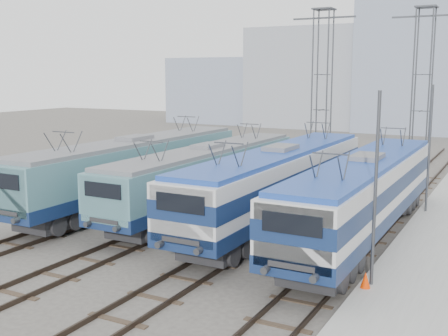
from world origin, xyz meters
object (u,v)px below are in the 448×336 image
locomotive_far_left (133,166)px  safety_cone (365,280)px  locomotive_far_right (365,190)px  catenary_tower_west (322,87)px  mast_mid (429,152)px  locomotive_center_left (206,173)px  mast_front (375,194)px  catenary_tower_east (422,87)px  locomotive_center_right (279,178)px

locomotive_far_left → safety_cone: size_ratio=33.20×
safety_cone → locomotive_far_right: bearing=105.1°
locomotive_far_right → catenary_tower_west: (-6.75, 13.93, 4.30)m
locomotive_far_right → mast_mid: (1.85, 5.93, 1.15)m
locomotive_far_left → locomotive_center_left: (4.50, 0.59, -0.15)m
catenary_tower_west → mast_front: size_ratio=1.71×
catenary_tower_east → locomotive_center_right: bearing=-105.6°
locomotive_far_right → catenary_tower_west: catenary_tower_west is taller
locomotive_center_right → mast_mid: (6.35, 5.19, 1.13)m
locomotive_far_left → locomotive_far_right: 13.52m
catenary_tower_west → mast_mid: size_ratio=1.71×
locomotive_center_left → catenary_tower_east: (8.75, 14.68, 4.46)m
locomotive_center_left → catenary_tower_west: (2.25, 12.68, 4.46)m
catenary_tower_east → safety_cone: size_ratio=21.24×
locomotive_center_right → safety_cone: 9.73m
locomotive_center_right → locomotive_far_right: locomotive_center_right is taller
catenary_tower_east → mast_front: catenary_tower_east is taller
locomotive_far_right → catenary_tower_west: bearing=115.9°
locomotive_center_left → locomotive_center_right: 4.53m
locomotive_far_left → locomotive_far_right: (13.50, -0.66, 0.02)m
locomotive_far_left → safety_cone: 16.94m
locomotive_far_left → mast_front: (15.35, -6.73, 1.17)m
catenary_tower_west → mast_front: (8.60, -20.00, -3.14)m
locomotive_center_right → mast_mid: bearing=39.2°
locomotive_far_left → mast_mid: mast_mid is taller
locomotive_center_left → catenary_tower_east: bearing=59.2°
catenary_tower_east → mast_mid: 10.69m
safety_cone → catenary_tower_west: bearing=112.6°
catenary_tower_east → mast_front: bearing=-84.5°
locomotive_far_left → locomotive_center_right: locomotive_far_left is taller
locomotive_center_left → locomotive_far_right: locomotive_far_right is taller
locomotive_center_left → locomotive_center_right: locomotive_center_right is taller
mast_mid → locomotive_far_right: bearing=-107.3°
catenary_tower_west → locomotive_far_left: bearing=-117.0°
mast_front → locomotive_center_right: bearing=133.0°
safety_cone → mast_mid: bearing=89.5°
locomotive_center_left → catenary_tower_west: size_ratio=1.46×
catenary_tower_west → locomotive_far_right: bearing=-64.1°
mast_front → safety_cone: size_ratio=12.39×
locomotive_center_left → safety_cone: bearing=-35.8°
catenary_tower_west → mast_mid: catenary_tower_west is taller
catenary_tower_west → locomotive_center_right: bearing=-80.3°
catenary_tower_east → safety_cone: (2.00, -22.43, -6.06)m
mast_mid → mast_front: bearing=-90.0°
locomotive_center_right → locomotive_far_right: (4.50, -0.74, -0.03)m
locomotive_center_right → mast_front: size_ratio=2.66×
catenary_tower_west → mast_front: 22.00m
mast_mid → locomotive_center_left: bearing=-156.7°
mast_mid → safety_cone: 12.77m
locomotive_far_left → catenary_tower_east: size_ratio=1.56×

